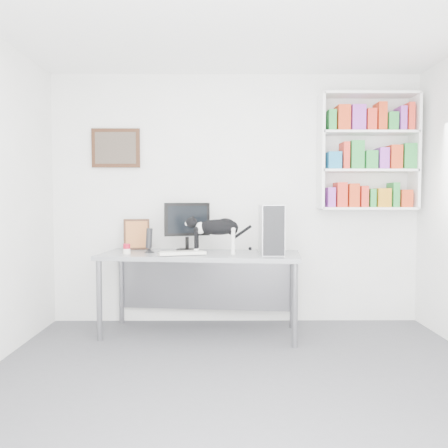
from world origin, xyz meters
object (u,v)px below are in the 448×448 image
object	(u,v)px
monitor	(187,226)
leaning_print	(137,234)
bookshelf	(368,152)
speaker	(149,240)
keyboard	(182,253)
cat	(216,236)
pc_tower	(271,229)
soup_can	(127,249)
desk	(200,294)

from	to	relation	value
monitor	leaning_print	distance (m)	0.56
leaning_print	bookshelf	bearing A→B (deg)	-10.87
speaker	leaning_print	world-z (taller)	leaning_print
keyboard	leaning_print	world-z (taller)	leaning_print
monitor	cat	world-z (taller)	monitor
bookshelf	leaning_print	distance (m)	2.60
monitor	pc_tower	size ratio (longest dim) A/B	1.06
monitor	bookshelf	bearing A→B (deg)	-13.67
keyboard	speaker	size ratio (longest dim) A/B	1.76
cat	leaning_print	bearing A→B (deg)	155.82
monitor	cat	size ratio (longest dim) A/B	0.88
keyboard	pc_tower	size ratio (longest dim) A/B	0.93
keyboard	soup_can	world-z (taller)	soup_can
soup_can	bookshelf	bearing A→B (deg)	10.30
desk	cat	xyz separation A→B (m)	(0.16, -0.11, 0.58)
bookshelf	leaning_print	bearing A→B (deg)	-179.04
soup_can	desk	bearing A→B (deg)	6.50
desk	speaker	bearing A→B (deg)	-177.82
soup_can	cat	world-z (taller)	cat
keyboard	soup_can	xyz separation A→B (m)	(-0.54, 0.07, 0.03)
bookshelf	keyboard	size ratio (longest dim) A/B	2.77
speaker	bookshelf	bearing A→B (deg)	22.44
desk	leaning_print	world-z (taller)	leaning_print
monitor	soup_can	world-z (taller)	monitor
desk	pc_tower	bearing A→B (deg)	3.49
monitor	speaker	xyz separation A→B (m)	(-0.37, -0.18, -0.13)
bookshelf	pc_tower	world-z (taller)	bookshelf
desk	keyboard	size ratio (longest dim) A/B	4.36
pc_tower	leaning_print	bearing A→B (deg)	165.23
speaker	desk	bearing A→B (deg)	9.74
cat	desk	bearing A→B (deg)	148.77
leaning_print	desk	bearing A→B (deg)	-37.36
pc_tower	speaker	distance (m)	1.22
bookshelf	desk	world-z (taller)	bookshelf
desk	soup_can	distance (m)	0.85
keyboard	cat	bearing A→B (deg)	-7.91
pc_tower	soup_can	distance (m)	1.42
keyboard	speaker	world-z (taller)	speaker
leaning_print	pc_tower	bearing A→B (deg)	-26.67
bookshelf	cat	size ratio (longest dim) A/B	2.15
monitor	keyboard	world-z (taller)	monitor
soup_can	cat	distance (m)	0.88
monitor	soup_can	bearing A→B (deg)	-170.62
desk	pc_tower	world-z (taller)	pc_tower
desk	leaning_print	bearing A→B (deg)	161.14
speaker	soup_can	bearing A→B (deg)	-134.48
bookshelf	leaning_print	world-z (taller)	bookshelf
keyboard	speaker	xyz separation A→B (m)	(-0.34, 0.19, 0.11)
bookshelf	cat	bearing A→B (deg)	-163.41
desk	monitor	bearing A→B (deg)	130.67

